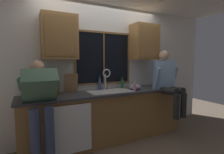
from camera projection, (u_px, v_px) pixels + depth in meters
The scene contains 23 objects.
back_wall at pixel (101, 71), 3.39m from camera, with size 5.39×0.12×2.55m, color silver.
ceiling_downlight_right at pixel (160, 2), 3.09m from camera, with size 0.14×0.14×0.01m, color #FFEAB2.
window_glass at pixel (104, 58), 3.32m from camera, with size 1.10×0.02×0.95m, color black.
window_frame_top at pixel (104, 32), 3.26m from camera, with size 1.17×0.02×0.04m, color brown.
window_frame_bottom at pixel (104, 83), 3.36m from camera, with size 1.17×0.02×0.04m, color brown.
window_frame_left at pixel (75, 58), 3.06m from camera, with size 0.04×0.02×0.95m, color brown.
window_frame_right at pixel (128, 58), 3.57m from camera, with size 0.04×0.02×0.95m, color brown.
window_mullion_center at pixel (104, 58), 3.31m from camera, with size 0.02×0.02×0.95m, color brown.
lower_cabinet_run at pixel (109, 117), 3.16m from camera, with size 2.99×0.58×0.88m, color olive.
countertop at pixel (109, 92), 3.10m from camera, with size 3.05×0.62×0.04m, color #38383D.
dishwasher_front at pixel (72, 129), 2.54m from camera, with size 0.60×0.02×0.74m, color white.
upper_cabinet_left at pixel (59, 37), 2.76m from camera, with size 0.56×0.36×0.72m.
upper_cabinet_right at pixel (144, 42), 3.54m from camera, with size 0.56×0.36×0.72m.
sink at pixel (110, 96), 3.13m from camera, with size 0.80×0.46×0.21m.
faucet at pixel (106, 77), 3.26m from camera, with size 0.18×0.09×0.40m.
person_standing at pixel (40, 101), 2.32m from camera, with size 0.53×0.72×1.49m.
person_sitting_on_counter at pixel (167, 80), 3.38m from camera, with size 0.54×0.66×1.26m.
knife_block at pixel (55, 88), 2.79m from camera, with size 0.12×0.18×0.32m.
cutting_board at pixel (71, 83), 3.00m from camera, with size 0.23×0.02×0.34m, color #997047.
mixing_bowl at pixel (135, 87), 3.29m from camera, with size 0.23×0.23×0.12m, color #8C99A8.
soap_dispenser at pixel (135, 87), 3.16m from camera, with size 0.06×0.07×0.17m.
bottle_green_glass at pixel (100, 84), 3.26m from camera, with size 0.05×0.05×0.27m.
bottle_tall_clear at pixel (122, 84), 3.43m from camera, with size 0.06×0.06×0.23m.
Camera 1 is at (-1.34, -3.06, 1.48)m, focal length 27.29 mm.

